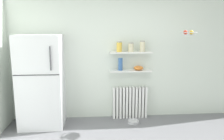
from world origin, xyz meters
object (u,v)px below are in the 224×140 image
at_px(storage_jar_2, 142,46).
at_px(storage_jar_1, 131,47).
at_px(shelf_bowl, 138,68).
at_px(hanging_fruit_basket, 189,33).
at_px(pet_food_bowl, 133,122).
at_px(radiator, 130,102).
at_px(vase, 120,64).
at_px(storage_jar_0, 119,47).
at_px(refrigerator, 41,81).

bearing_deg(storage_jar_2, storage_jar_1, -180.00).
bearing_deg(storage_jar_1, shelf_bowl, 0.00).
distance_m(storage_jar_2, hanging_fruit_basket, 0.87).
xyz_separation_m(storage_jar_1, shelf_bowl, (0.15, 0.00, -0.41)).
bearing_deg(hanging_fruit_basket, storage_jar_2, 156.90).
bearing_deg(hanging_fruit_basket, pet_food_bowl, 175.51).
bearing_deg(storage_jar_2, radiator, 172.40).
distance_m(shelf_bowl, pet_food_bowl, 1.04).
bearing_deg(pet_food_bowl, vase, 132.93).
xyz_separation_m(vase, hanging_fruit_basket, (1.19, -0.32, 0.60)).
bearing_deg(pet_food_bowl, storage_jar_1, 97.29).
xyz_separation_m(storage_jar_0, storage_jar_2, (0.45, 0.00, 0.01)).
distance_m(shelf_bowl, hanging_fruit_basket, 1.12).
relative_size(radiator, vase, 2.86).
xyz_separation_m(storage_jar_0, hanging_fruit_basket, (1.21, -0.32, 0.26)).
bearing_deg(storage_jar_0, refrigerator, -172.10).
bearing_deg(radiator, hanging_fruit_basket, -19.78).
xyz_separation_m(shelf_bowl, pet_food_bowl, (-0.12, -0.25, -1.00)).
bearing_deg(shelf_bowl, storage_jar_0, 180.00).
height_order(radiator, hanging_fruit_basket, hanging_fruit_basket).
bearing_deg(radiator, pet_food_bowl, -83.49).
relative_size(storage_jar_0, hanging_fruit_basket, 0.67).
relative_size(radiator, storage_jar_2, 3.30).
distance_m(refrigerator, storage_jar_1, 1.78).
bearing_deg(refrigerator, shelf_bowl, 6.28).
distance_m(radiator, shelf_bowl, 0.73).
relative_size(shelf_bowl, pet_food_bowl, 0.89).
relative_size(refrigerator, hanging_fruit_basket, 5.62).
height_order(storage_jar_0, vase, storage_jar_0).
bearing_deg(storage_jar_0, radiator, 7.60).
bearing_deg(storage_jar_2, pet_food_bowl, -127.74).
relative_size(radiator, storage_jar_0, 3.47).
bearing_deg(storage_jar_0, vase, 0.00).
bearing_deg(shelf_bowl, storage_jar_1, -180.00).
relative_size(vase, pet_food_bowl, 1.14).
relative_size(storage_jar_1, vase, 0.73).
distance_m(pet_food_bowl, hanging_fruit_basket, 1.94).
bearing_deg(refrigerator, storage_jar_0, 7.90).
bearing_deg(storage_jar_1, hanging_fruit_basket, -18.22).
relative_size(storage_jar_0, shelf_bowl, 1.06).
xyz_separation_m(storage_jar_0, vase, (0.02, 0.00, -0.34)).
height_order(storage_jar_2, pet_food_bowl, storage_jar_2).
height_order(radiator, storage_jar_2, storage_jar_2).
relative_size(refrigerator, storage_jar_2, 8.02).
xyz_separation_m(refrigerator, storage_jar_2, (1.90, 0.20, 0.61)).
xyz_separation_m(storage_jar_2, vase, (-0.42, -0.00, -0.34)).
height_order(storage_jar_0, storage_jar_2, storage_jar_2).
relative_size(vase, hanging_fruit_basket, 0.81).
distance_m(radiator, storage_jar_0, 1.15).
height_order(storage_jar_1, hanging_fruit_basket, hanging_fruit_basket).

